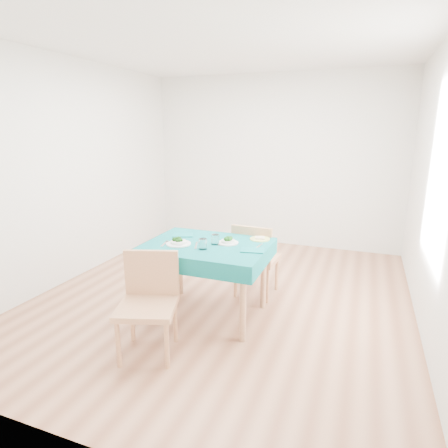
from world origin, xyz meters
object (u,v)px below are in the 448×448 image
(chair_near, at_px, (146,290))
(table, at_px, (207,280))
(chair_far, at_px, (257,247))
(bowl_near, at_px, (179,241))
(bowl_far, at_px, (228,240))
(side_plate, at_px, (260,239))

(chair_near, bearing_deg, table, 58.48)
(chair_far, relative_size, bowl_near, 4.69)
(bowl_near, height_order, bowl_far, bowl_near)
(chair_far, height_order, side_plate, chair_far)
(chair_near, xyz_separation_m, side_plate, (0.64, 1.15, 0.18))
(chair_near, distance_m, chair_far, 1.57)
(side_plate, bearing_deg, bowl_far, -136.64)
(table, bearing_deg, chair_near, -103.20)
(bowl_near, xyz_separation_m, side_plate, (0.70, 0.45, -0.03))
(side_plate, bearing_deg, bowl_near, -147.41)
(chair_far, height_order, bowl_far, chair_far)
(bowl_far, bearing_deg, chair_far, 76.34)
(table, height_order, side_plate, side_plate)
(chair_near, relative_size, bowl_near, 4.86)
(table, relative_size, chair_near, 1.02)
(chair_far, distance_m, side_plate, 0.40)
(chair_far, xyz_separation_m, side_plate, (0.12, -0.33, 0.20))
(table, bearing_deg, bowl_far, 25.91)
(table, xyz_separation_m, chair_far, (0.33, 0.67, 0.19))
(side_plate, bearing_deg, chair_near, -119.00)
(chair_near, bearing_deg, chair_far, 52.36)
(table, relative_size, chair_far, 1.05)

